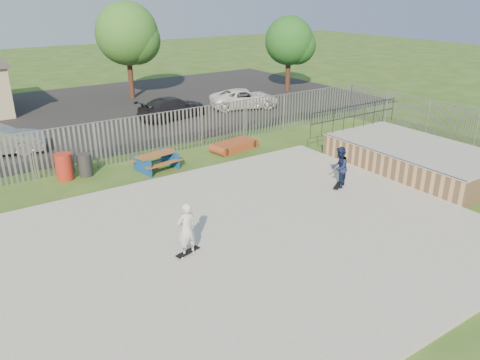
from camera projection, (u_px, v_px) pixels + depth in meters
ground at (246, 241)px, 14.46m from camera, size 120.00×120.00×0.00m
concrete_slab at (246, 239)px, 14.43m from camera, size 15.00×12.00×0.15m
quarter_pipe at (414, 157)px, 19.99m from camera, size 5.50×7.05×2.19m
fence at (200, 162)px, 18.12m from camera, size 26.04×16.02×2.00m
picnic_table at (156, 161)px, 20.08m from camera, size 1.93×1.68×0.72m
funbox at (234, 146)px, 22.65m from camera, size 2.16×1.34×0.40m
trash_bin_red at (64, 167)px, 18.96m from camera, size 0.66×0.66×1.11m
trash_bin_grey at (85, 165)px, 19.38m from camera, size 0.57×0.57×0.95m
parking_lot at (71, 115)px, 29.02m from camera, size 40.00×18.00×0.02m
car_dark at (173, 108)px, 28.04m from camera, size 4.70×2.66×1.28m
car_white at (245, 99)px, 30.50m from camera, size 4.91×3.34×1.25m
tree_mid at (127, 34)px, 31.97m from camera, size 4.27×4.27×6.59m
tree_right at (289, 41)px, 34.73m from camera, size 3.58×3.58×5.52m
skateboard_a at (338, 186)px, 18.03m from camera, size 0.78×0.59×0.08m
skateboard_b at (188, 253)px, 13.45m from camera, size 0.82×0.39×0.08m
skater_navy at (339, 167)px, 17.74m from camera, size 0.98×0.93×1.60m
skater_white at (187, 229)px, 13.16m from camera, size 0.61×0.43×1.60m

